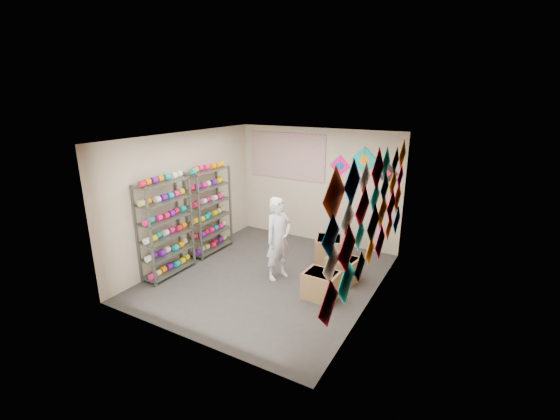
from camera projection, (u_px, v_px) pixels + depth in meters
The scene contains 12 objects.
ground at pixel (268, 276), 7.34m from camera, with size 4.50×4.50×0.00m, color #2F2C29.
room_walls at pixel (267, 195), 6.86m from camera, with size 4.50×4.50×4.50m.
shelf_rack_front at pixel (166, 229), 7.19m from camera, with size 0.40×1.10×1.90m, color #4C5147.
shelf_rack_back at pixel (209, 211), 8.27m from camera, with size 0.40×1.10×1.90m, color #4C5147.
string_spools at pixel (189, 215), 7.70m from camera, with size 0.12×2.36×0.12m.
kite_wall_display at pixel (373, 213), 5.91m from camera, with size 0.06×4.31×2.09m.
back_wall_kites at pixel (363, 165), 8.12m from camera, with size 1.54×0.02×0.78m.
poster at pixel (287, 156), 8.98m from camera, with size 2.00×0.01×1.10m, color #7551B1.
shopkeeper at pixel (279, 239), 7.08m from camera, with size 0.56×0.68×1.61m, color silver.
carton_a at pixel (321, 285), 6.52m from camera, with size 0.57×0.48×0.48m, color brown.
carton_b at pixel (343, 269), 7.15m from camera, with size 0.56×0.46×0.46m, color brown.
carton_c at pixel (329, 249), 7.95m from camera, with size 0.55×0.60×0.53m, color brown.
Camera 1 is at (3.46, -5.66, 3.42)m, focal length 24.00 mm.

